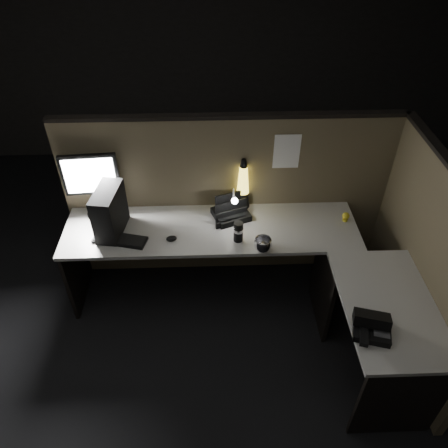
{
  "coord_description": "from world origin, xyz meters",
  "views": [
    {
      "loc": [
        -0.14,
        -2.0,
        2.95
      ],
      "look_at": [
        -0.06,
        0.35,
        0.98
      ],
      "focal_mm": 35.0,
      "sensor_mm": 36.0,
      "label": 1
    }
  ],
  "objects_px": {
    "lava_lamp": "(243,187)",
    "monitor": "(91,180)",
    "desk_phone": "(371,326)",
    "keyboard": "(120,240)",
    "pc_tower": "(110,212)"
  },
  "relations": [
    {
      "from": "pc_tower",
      "to": "lava_lamp",
      "type": "distance_m",
      "value": 1.06
    },
    {
      "from": "monitor",
      "to": "desk_phone",
      "type": "height_order",
      "value": "monitor"
    },
    {
      "from": "pc_tower",
      "to": "lava_lamp",
      "type": "bearing_deg",
      "value": 23.59
    },
    {
      "from": "monitor",
      "to": "desk_phone",
      "type": "relative_size",
      "value": 2.09
    },
    {
      "from": "pc_tower",
      "to": "desk_phone",
      "type": "relative_size",
      "value": 1.44
    },
    {
      "from": "keyboard",
      "to": "desk_phone",
      "type": "relative_size",
      "value": 1.55
    },
    {
      "from": "monitor",
      "to": "keyboard",
      "type": "relative_size",
      "value": 1.35
    },
    {
      "from": "lava_lamp",
      "to": "monitor",
      "type": "bearing_deg",
      "value": -177.15
    },
    {
      "from": "desk_phone",
      "to": "monitor",
      "type": "bearing_deg",
      "value": 162.59
    },
    {
      "from": "keyboard",
      "to": "pc_tower",
      "type": "bearing_deg",
      "value": 133.3
    },
    {
      "from": "monitor",
      "to": "lava_lamp",
      "type": "relative_size",
      "value": 1.22
    },
    {
      "from": "pc_tower",
      "to": "monitor",
      "type": "relative_size",
      "value": 0.69
    },
    {
      "from": "pc_tower",
      "to": "keyboard",
      "type": "height_order",
      "value": "pc_tower"
    },
    {
      "from": "keyboard",
      "to": "monitor",
      "type": "bearing_deg",
      "value": 136.69
    },
    {
      "from": "lava_lamp",
      "to": "desk_phone",
      "type": "bearing_deg",
      "value": -61.59
    }
  ]
}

